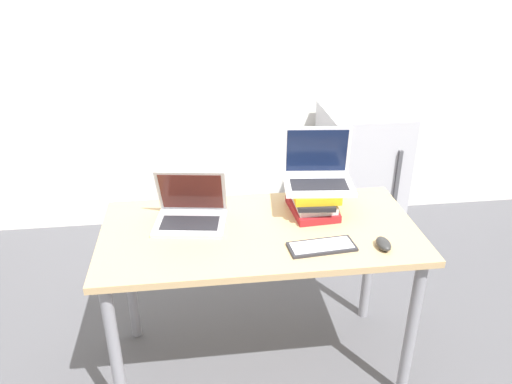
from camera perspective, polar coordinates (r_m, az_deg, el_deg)
wall_back at (r=3.43m, az=-3.06°, el=17.53°), size 8.00×0.05×2.70m
desk at (r=2.22m, az=0.44°, el=-6.38°), size 1.37×0.68×0.77m
laptop_left at (r=2.21m, az=-7.47°, el=-2.33°), size 0.34×0.29×0.24m
book_stack at (r=2.29m, az=6.59°, el=-0.87°), size 0.22×0.28×0.13m
laptop_on_books at (r=2.28m, az=7.09°, el=2.15°), size 0.33×0.27×0.25m
wireless_keyboard at (r=2.05m, az=7.53°, el=-6.20°), size 0.28×0.14×0.01m
mouse at (r=2.09m, az=14.36°, el=-5.75°), size 0.06×0.10×0.04m
mini_fridge at (r=3.53m, az=11.69°, el=2.04°), size 0.53×0.55×0.91m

